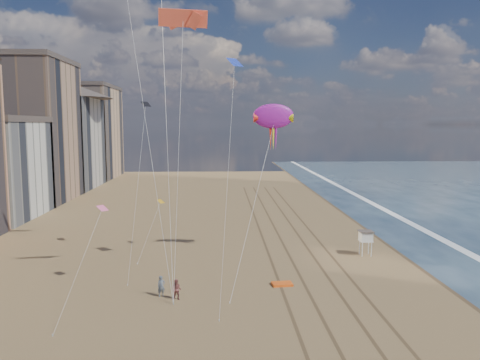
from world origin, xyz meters
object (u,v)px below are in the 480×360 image
at_px(grounded_kite, 282,284).
at_px(kite_flyer_a, 161,286).
at_px(show_kite, 273,117).
at_px(kite_flyer_b, 177,290).
at_px(lifeguard_stand, 366,237).

xyz_separation_m(grounded_kite, kite_flyer_a, (-11.39, -2.57, 0.85)).
xyz_separation_m(grounded_kite, show_kite, (0.11, 9.83, 16.38)).
height_order(kite_flyer_a, kite_flyer_b, kite_flyer_a).
distance_m(lifeguard_stand, kite_flyer_b, 25.17).
relative_size(lifeguard_stand, kite_flyer_b, 1.60).
bearing_deg(show_kite, lifeguard_stand, 0.82).
height_order(lifeguard_stand, kite_flyer_a, lifeguard_stand).
xyz_separation_m(lifeguard_stand, kite_flyer_a, (-22.73, -12.56, -1.33)).
relative_size(lifeguard_stand, show_kite, 0.14).
bearing_deg(kite_flyer_b, kite_flyer_a, 167.79).
bearing_deg(lifeguard_stand, kite_flyer_a, -151.08).
xyz_separation_m(show_kite, kite_flyer_a, (-11.51, -12.40, -15.52)).
xyz_separation_m(show_kite, kite_flyer_b, (-10.04, -13.23, -15.55)).
bearing_deg(kite_flyer_b, show_kite, 70.29).
bearing_deg(kite_flyer_a, lifeguard_stand, 5.47).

